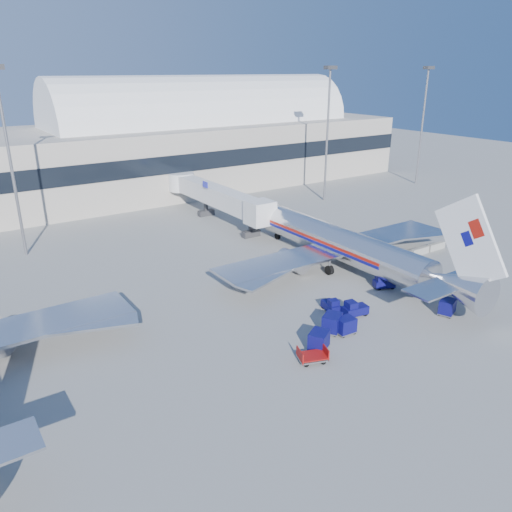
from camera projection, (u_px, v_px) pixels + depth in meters
ground at (298, 301)px, 50.51m from camera, size 260.00×260.00×0.00m
terminal at (28, 161)px, 84.08m from camera, size 170.00×28.15×21.00m
airliner_main at (341, 244)px, 58.22m from camera, size 32.00×37.26×12.07m
jetbridge_near at (212, 194)px, 76.99m from camera, size 4.40×27.50×6.25m
mast_west at (6, 136)px, 58.04m from camera, size 2.00×1.20×22.60m
mast_east at (328, 115)px, 84.31m from camera, size 2.00×1.20×22.60m
mast_far_east at (424, 109)px, 97.44m from camera, size 2.00×1.20×22.60m
barrier_near at (402, 256)px, 61.36m from camera, size 3.00×0.55×0.90m
barrier_mid at (420, 251)px, 63.09m from camera, size 3.00×0.55×0.90m
barrier_far at (436, 246)px, 64.82m from camera, size 3.00×0.55×0.90m
tug_lead at (354, 309)px, 47.36m from camera, size 2.57×1.58×1.57m
tug_right at (383, 282)px, 53.39m from camera, size 2.48×1.91×1.45m
tug_left at (331, 305)px, 48.27m from camera, size 1.43×2.28×1.38m
cart_train_a at (346, 325)px, 44.12m from camera, size 1.79×1.41×1.52m
cart_train_b at (332, 323)px, 44.36m from camera, size 2.42×2.26×1.70m
cart_train_c at (319, 340)px, 41.51m from camera, size 2.39×2.24×1.69m
cart_solo_near at (447, 307)px, 47.55m from camera, size 2.09×1.85×1.52m
cart_solo_far at (452, 284)px, 52.52m from camera, size 1.90×1.53×1.55m
cart_open_red at (313, 357)px, 39.99m from camera, size 2.67×2.26×0.61m
ramp_worker at (486, 287)px, 51.77m from camera, size 0.69×0.78×1.80m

